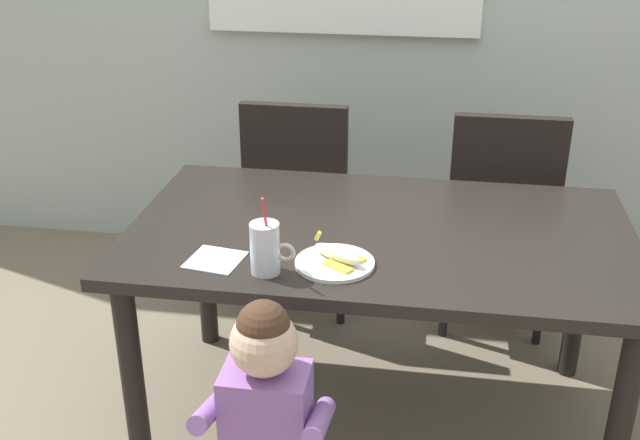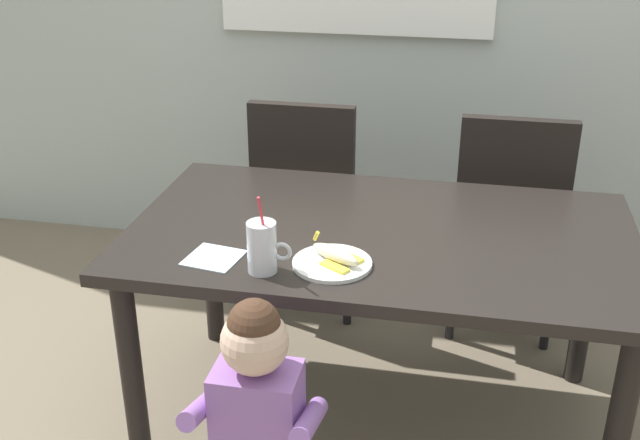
{
  "view_description": "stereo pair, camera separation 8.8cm",
  "coord_description": "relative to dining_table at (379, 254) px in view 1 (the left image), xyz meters",
  "views": [
    {
      "loc": [
        0.16,
        -2.17,
        1.77
      ],
      "look_at": [
        -0.18,
        -0.09,
        0.8
      ],
      "focal_mm": 42.71,
      "sensor_mm": 36.0,
      "label": 1
    },
    {
      "loc": [
        0.24,
        -2.16,
        1.77
      ],
      "look_at": [
        -0.18,
        -0.09,
        0.8
      ],
      "focal_mm": 42.71,
      "sensor_mm": 36.0,
      "label": 2
    }
  ],
  "objects": [
    {
      "name": "dining_table",
      "position": [
        0.0,
        0.0,
        0.0
      ],
      "size": [
        1.59,
        0.92,
        0.74
      ],
      "color": "black",
      "rests_on": "ground"
    },
    {
      "name": "milk_cup",
      "position": [
        -0.29,
        -0.33,
        0.16
      ],
      "size": [
        0.13,
        0.09,
        0.25
      ],
      "color": "silver",
      "rests_on": "dining_table"
    },
    {
      "name": "dining_chair_left",
      "position": [
        -0.39,
        0.7,
        -0.11
      ],
      "size": [
        0.44,
        0.45,
        0.96
      ],
      "rotation": [
        0.0,
        0.0,
        3.14
      ],
      "color": "black",
      "rests_on": "ground"
    },
    {
      "name": "paper_napkin",
      "position": [
        -0.46,
        -0.29,
        0.09
      ],
      "size": [
        0.17,
        0.17,
        0.0
      ],
      "primitive_type": "cube",
      "rotation": [
        0.0,
        0.0,
        -0.16
      ],
      "color": "silver",
      "rests_on": "dining_table"
    },
    {
      "name": "snack_plate",
      "position": [
        -0.11,
        -0.26,
        0.1
      ],
      "size": [
        0.23,
        0.23,
        0.01
      ],
      "primitive_type": "cylinder",
      "color": "white",
      "rests_on": "dining_table"
    },
    {
      "name": "toddler_standing",
      "position": [
        -0.23,
        -0.66,
        -0.12
      ],
      "size": [
        0.33,
        0.24,
        0.84
      ],
      "color": "#3F4760",
      "rests_on": "ground"
    },
    {
      "name": "peeled_banana",
      "position": [
        -0.1,
        -0.25,
        0.12
      ],
      "size": [
        0.17,
        0.15,
        0.07
      ],
      "rotation": [
        0.0,
        0.0,
        -0.56
      ],
      "color": "#F4EAC6",
      "rests_on": "snack_plate"
    },
    {
      "name": "dining_chair_right",
      "position": [
        0.43,
        0.67,
        -0.11
      ],
      "size": [
        0.44,
        0.44,
        0.96
      ],
      "rotation": [
        0.0,
        0.0,
        3.14
      ],
      "color": "black",
      "rests_on": "ground"
    },
    {
      "name": "ground_plane",
      "position": [
        0.0,
        0.0,
        -0.65
      ],
      "size": [
        24.0,
        24.0,
        0.0
      ],
      "primitive_type": "plane",
      "color": "#7A6B56"
    }
  ]
}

